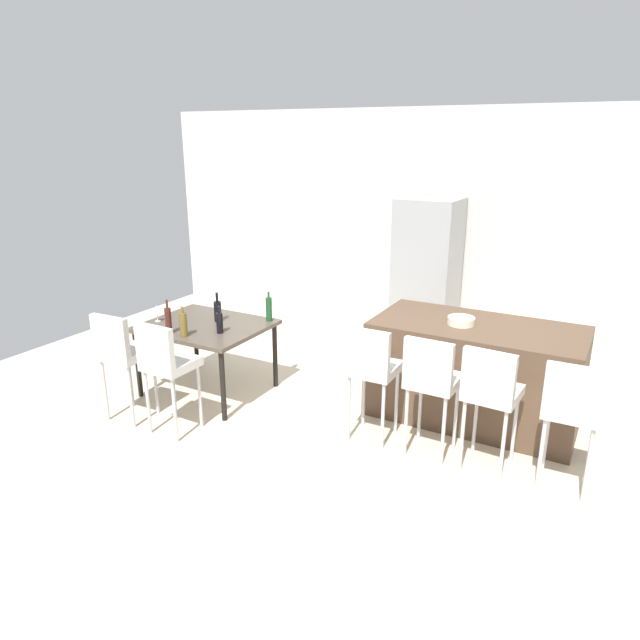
# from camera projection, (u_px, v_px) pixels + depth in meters

# --- Properties ---
(ground_plane) EXTENTS (10.00, 10.00, 0.00)m
(ground_plane) POSITION_uv_depth(u_px,v_px,m) (412.00, 449.00, 4.91)
(ground_plane) COLOR beige
(back_wall) EXTENTS (10.00, 0.12, 2.90)m
(back_wall) POSITION_uv_depth(u_px,v_px,m) (505.00, 231.00, 6.98)
(back_wall) COLOR beige
(back_wall) RESTS_ON ground_plane
(kitchen_island) EXTENTS (1.87, 0.94, 0.92)m
(kitchen_island) POSITION_uv_depth(u_px,v_px,m) (475.00, 372.00, 5.33)
(kitchen_island) COLOR #4C3828
(kitchen_island) RESTS_ON ground_plane
(bar_chair_left) EXTENTS (0.41, 0.41, 1.05)m
(bar_chair_left) POSITION_uv_depth(u_px,v_px,m) (371.00, 365.00, 4.86)
(bar_chair_left) COLOR beige
(bar_chair_left) RESTS_ON ground_plane
(bar_chair_middle) EXTENTS (0.41, 0.41, 1.05)m
(bar_chair_middle) POSITION_uv_depth(u_px,v_px,m) (432.00, 378.00, 4.61)
(bar_chair_middle) COLOR beige
(bar_chair_middle) RESTS_ON ground_plane
(bar_chair_right) EXTENTS (0.43, 0.43, 1.05)m
(bar_chair_right) POSITION_uv_depth(u_px,v_px,m) (491.00, 390.00, 4.40)
(bar_chair_right) COLOR beige
(bar_chair_right) RESTS_ON ground_plane
(bar_chair_far) EXTENTS (0.41, 0.41, 1.05)m
(bar_chair_far) POSITION_uv_depth(u_px,v_px,m) (573.00, 406.00, 4.13)
(bar_chair_far) COLOR beige
(bar_chair_far) RESTS_ON ground_plane
(dining_table) EXTENTS (1.20, 1.00, 0.74)m
(dining_table) POSITION_uv_depth(u_px,v_px,m) (206.00, 330.00, 5.81)
(dining_table) COLOR #4C4238
(dining_table) RESTS_ON ground_plane
(dining_chair_near) EXTENTS (0.42, 0.42, 1.05)m
(dining_chair_near) POSITION_uv_depth(u_px,v_px,m) (121.00, 350.00, 5.21)
(dining_chair_near) COLOR beige
(dining_chair_near) RESTS_ON ground_plane
(dining_chair_far) EXTENTS (0.41, 0.41, 1.05)m
(dining_chair_far) POSITION_uv_depth(u_px,v_px,m) (165.00, 361.00, 4.96)
(dining_chair_far) COLOR beige
(dining_chair_far) RESTS_ON ground_plane
(wine_bottle_middle) EXTENTS (0.08, 0.08, 0.30)m
(wine_bottle_middle) POSITION_uv_depth(u_px,v_px,m) (218.00, 311.00, 5.84)
(wine_bottle_middle) COLOR black
(wine_bottle_middle) RESTS_ON dining_table
(wine_bottle_inner) EXTENTS (0.06, 0.06, 0.34)m
(wine_bottle_inner) POSITION_uv_depth(u_px,v_px,m) (168.00, 320.00, 5.47)
(wine_bottle_inner) COLOR #471E19
(wine_bottle_inner) RESTS_ON dining_table
(wine_bottle_near) EXTENTS (0.07, 0.07, 0.29)m
(wine_bottle_near) POSITION_uv_depth(u_px,v_px,m) (183.00, 324.00, 5.40)
(wine_bottle_near) COLOR brown
(wine_bottle_near) RESTS_ON dining_table
(wine_bottle_corner) EXTENTS (0.06, 0.06, 0.31)m
(wine_bottle_corner) POSITION_uv_depth(u_px,v_px,m) (269.00, 309.00, 5.85)
(wine_bottle_corner) COLOR #194723
(wine_bottle_corner) RESTS_ON dining_table
(wine_bottle_right) EXTENTS (0.06, 0.06, 0.27)m
(wine_bottle_right) POSITION_uv_depth(u_px,v_px,m) (220.00, 323.00, 5.50)
(wine_bottle_right) COLOR black
(wine_bottle_right) RESTS_ON dining_table
(wine_glass_left) EXTENTS (0.07, 0.07, 0.17)m
(wine_glass_left) POSITION_uv_depth(u_px,v_px,m) (157.00, 310.00, 5.83)
(wine_glass_left) COLOR silver
(wine_glass_left) RESTS_ON dining_table
(refrigerator) EXTENTS (0.72, 0.68, 1.84)m
(refrigerator) POSITION_uv_depth(u_px,v_px,m) (427.00, 273.00, 7.15)
(refrigerator) COLOR #939699
(refrigerator) RESTS_ON ground_plane
(fruit_bowl) EXTENTS (0.24, 0.24, 0.07)m
(fruit_bowl) POSITION_uv_depth(u_px,v_px,m) (461.00, 321.00, 5.19)
(fruit_bowl) COLOR beige
(fruit_bowl) RESTS_ON kitchen_island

